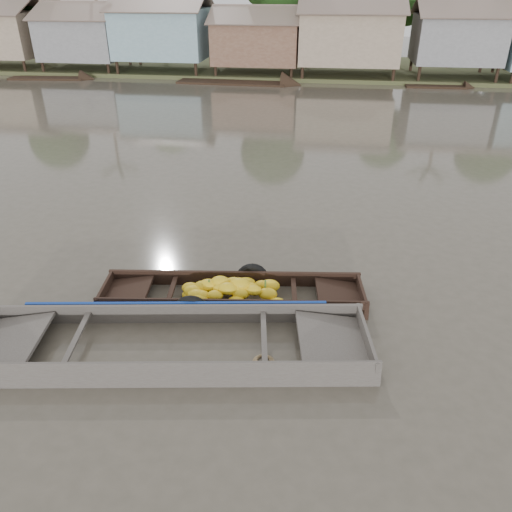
# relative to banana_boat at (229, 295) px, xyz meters

# --- Properties ---
(ground) EXTENTS (120.00, 120.00, 0.00)m
(ground) POSITION_rel_banana_boat_xyz_m (0.36, -0.98, -0.16)
(ground) COLOR #4B4639
(ground) RESTS_ON ground
(riverbank) EXTENTS (120.00, 12.47, 10.22)m
(riverbank) POSITION_rel_banana_boat_xyz_m (3.39, 30.88, 2.92)
(riverbank) COLOR #384723
(riverbank) RESTS_ON ground
(banana_boat) EXTENTS (5.66, 1.97, 0.80)m
(banana_boat) POSITION_rel_banana_boat_xyz_m (0.00, 0.00, 0.00)
(banana_boat) COLOR black
(banana_boat) RESTS_ON ground
(viewer_boat) EXTENTS (7.50, 2.98, 0.59)m
(viewer_boat) POSITION_rel_banana_boat_xyz_m (-0.73, -1.77, -0.10)
(viewer_boat) COLOR #49423D
(viewer_boat) RESTS_ON ground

